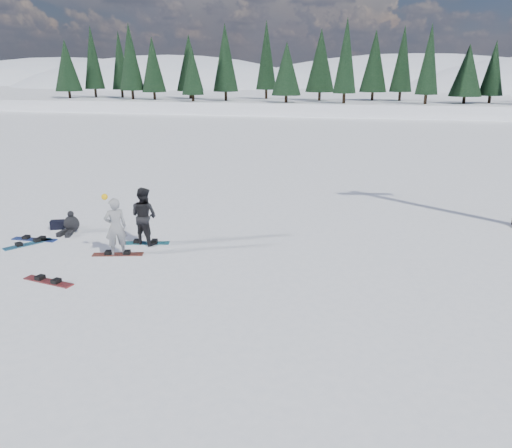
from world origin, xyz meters
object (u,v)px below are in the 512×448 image
at_px(gear_bag, 57,225).
at_px(snowboard_loose_b, 48,281).
at_px(snowboard_loose_a, 28,244).
at_px(snowboarder_woman, 115,227).
at_px(snowboard_loose_c, 34,239).
at_px(seated_rider, 71,224).
at_px(snowboarder_man, 144,216).

distance_m(gear_bag, snowboard_loose_b, 4.85).
distance_m(gear_bag, snowboard_loose_a, 1.70).
bearing_deg(snowboarder_woman, snowboard_loose_a, -38.75).
relative_size(gear_bag, snowboard_loose_c, 0.30).
distance_m(seated_rider, snowboard_loose_b, 4.31).
bearing_deg(seated_rider, snowboard_loose_b, -73.10).
distance_m(snowboarder_man, snowboard_loose_c, 3.85).
bearing_deg(snowboarder_woman, snowboard_loose_c, -46.08).
bearing_deg(snowboarder_woman, snowboard_loose_b, 35.46).
distance_m(snowboarder_woman, snowboard_loose_c, 3.51).
relative_size(snowboarder_man, snowboard_loose_b, 1.23).
relative_size(seated_rider, snowboard_loose_a, 0.61).
relative_size(snowboarder_woman, seated_rider, 2.08).
xyz_separation_m(seated_rider, snowboard_loose_c, (-0.74, -1.00, -0.27)).
xyz_separation_m(snowboarder_man, snowboard_loose_c, (-3.71, -0.50, -0.90)).
bearing_deg(seated_rider, snowboard_loose_c, -134.14).
distance_m(seated_rider, snowboard_loose_a, 1.60).
height_order(snowboarder_woman, snowboard_loose_a, snowboarder_woman).
relative_size(snowboarder_woman, snowboard_loose_a, 1.27).
bearing_deg(gear_bag, snowboard_loose_b, -58.98).
bearing_deg(snowboarder_woman, gear_bag, -64.97).
xyz_separation_m(seated_rider, snowboard_loose_a, (-0.63, -1.44, -0.27)).
bearing_deg(snowboard_loose_b, seated_rider, 125.83).
distance_m(seated_rider, snowboard_loose_c, 1.27).
height_order(snowboarder_man, snowboard_loose_a, snowboarder_man).
height_order(snowboarder_man, gear_bag, snowboarder_man).
xyz_separation_m(snowboarder_woman, snowboarder_man, (0.37, 1.15, 0.03)).
bearing_deg(snowboarder_man, snowboard_loose_c, 23.28).
distance_m(snowboarder_woman, seated_rider, 3.14).
distance_m(snowboard_loose_b, snowboard_loose_a, 3.46).
xyz_separation_m(snowboarder_woman, seated_rider, (-2.60, 1.65, -0.60)).
bearing_deg(snowboard_loose_b, snowboarder_woman, 81.57).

